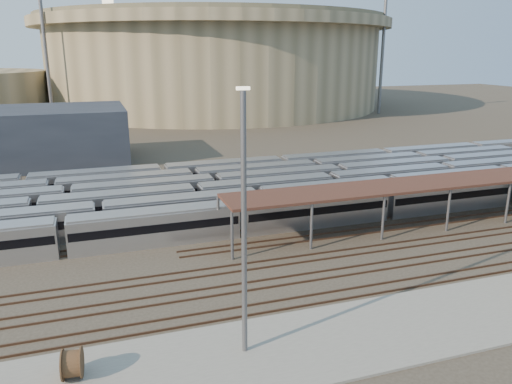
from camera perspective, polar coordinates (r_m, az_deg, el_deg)
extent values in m
plane|color=#383026|center=(51.79, 6.29, -7.07)|extent=(420.00, 420.00, 0.00)
cube|color=gray|center=(37.82, 8.97, -16.32)|extent=(50.00, 9.00, 0.20)
cube|color=#B2B2B7|center=(56.40, -1.88, -3.06)|extent=(112.00, 2.90, 3.60)
cube|color=#B2B2B7|center=(61.29, 0.37, -1.49)|extent=(112.00, 2.90, 3.60)
cube|color=#B2B2B7|center=(63.43, -6.81, -1.00)|extent=(112.00, 2.90, 3.60)
cube|color=#B2B2B7|center=(68.10, -4.68, 0.25)|extent=(112.00, 2.90, 3.60)
cube|color=#B2B2B7|center=(71.63, -7.08, 0.97)|extent=(112.00, 2.90, 3.60)
cube|color=#B2B2B7|center=(79.68, 2.94, 2.61)|extent=(112.00, 2.90, 3.60)
cylinder|color=#5C5D62|center=(49.38, -2.75, -5.03)|extent=(0.30, 0.30, 5.00)
cylinder|color=#5C5D62|center=(54.29, -4.32, -3.09)|extent=(0.30, 0.30, 5.00)
cylinder|color=#5C5D62|center=(52.20, 6.35, -3.94)|extent=(0.30, 0.30, 5.00)
cylinder|color=#5C5D62|center=(56.86, 4.08, -2.19)|extent=(0.30, 0.30, 5.00)
cylinder|color=#5C5D62|center=(56.19, 14.33, -2.89)|extent=(0.30, 0.30, 5.00)
cylinder|color=#5C5D62|center=(60.55, 11.60, -1.35)|extent=(0.30, 0.30, 5.00)
cylinder|color=#5C5D62|center=(61.13, 21.12, -1.95)|extent=(0.30, 0.30, 5.00)
cylinder|color=#5C5D62|center=(65.16, 18.15, -0.59)|extent=(0.30, 0.30, 5.00)
cylinder|color=#5C5D62|center=(66.81, 26.82, -1.14)|extent=(0.30, 0.30, 5.00)
cylinder|color=#5C5D62|center=(70.52, 23.77, 0.06)|extent=(0.30, 0.30, 5.00)
cube|color=#391E17|center=(65.14, 22.79, 1.36)|extent=(60.00, 6.00, 0.30)
cube|color=#4C3323|center=(50.30, 7.13, -7.71)|extent=(170.00, 0.12, 0.18)
cube|color=#4C3323|center=(51.54, 6.41, -7.08)|extent=(170.00, 0.12, 0.18)
cube|color=#4C3323|center=(47.07, 9.25, -9.52)|extent=(170.00, 0.12, 0.18)
cube|color=#4C3323|center=(48.27, 8.42, -8.82)|extent=(170.00, 0.12, 0.18)
cube|color=#4C3323|center=(43.96, 11.70, -11.59)|extent=(170.00, 0.12, 0.18)
cube|color=#4C3323|center=(45.11, 10.74, -10.78)|extent=(170.00, 0.12, 0.18)
cylinder|color=gray|center=(188.76, -4.75, 14.03)|extent=(116.00, 116.00, 28.00)
cylinder|color=gray|center=(188.89, -4.86, 18.74)|extent=(124.00, 124.00, 3.00)
cylinder|color=brown|center=(189.01, -4.88, 19.42)|extent=(120.00, 120.00, 1.50)
cube|color=#1E232D|center=(100.35, -26.80, 5.55)|extent=(42.00, 20.00, 10.00)
cylinder|color=#5C5D62|center=(153.43, -22.83, 13.95)|extent=(1.00, 1.00, 36.00)
cylinder|color=#5C5D62|center=(169.29, 14.22, 14.76)|extent=(1.00, 1.00, 36.00)
cylinder|color=#5C5D62|center=(203.39, -16.15, 14.75)|extent=(1.00, 1.00, 36.00)
cube|color=#FFF2CC|center=(204.09, -16.59, 20.13)|extent=(4.00, 0.60, 2.40)
cylinder|color=brown|center=(35.06, -20.26, -17.92)|extent=(1.31, 2.10, 2.00)
cylinder|color=#5C5D62|center=(32.10, -1.38, -4.35)|extent=(0.36, 0.36, 17.67)
cube|color=#FFF2CC|center=(30.19, -1.49, 11.77)|extent=(0.82, 0.34, 0.20)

